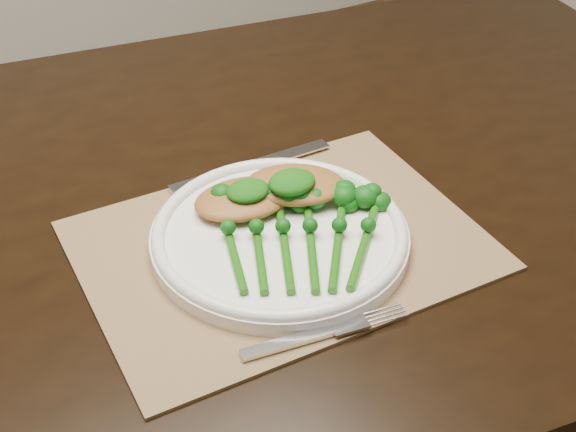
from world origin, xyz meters
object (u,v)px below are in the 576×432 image
dining_table (203,400)px  chicken_fillet_left (244,199)px  dinner_plate (280,235)px  placemat (281,245)px  broccolini_bundle (298,246)px

dining_table → chicken_fillet_left: size_ratio=14.78×
dinner_plate → chicken_fillet_left: size_ratio=2.48×
placemat → dinner_plate: bearing=165.2°
chicken_fillet_left → broccolini_bundle: 0.10m
dinner_plate → chicken_fillet_left: chicken_fillet_left is taller
broccolini_bundle → dinner_plate: bearing=122.0°
dining_table → dinner_plate: 0.42m
chicken_fillet_left → broccolini_bundle: same height
dining_table → dinner_plate: (0.06, -0.14, 0.39)m
dining_table → placemat: 0.40m
dinner_plate → dining_table: bearing=112.3°
dining_table → broccolini_bundle: 0.44m
placemat → chicken_fillet_left: bearing=105.0°
placemat → dinner_plate: 0.02m
placemat → broccolini_bundle: 0.04m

